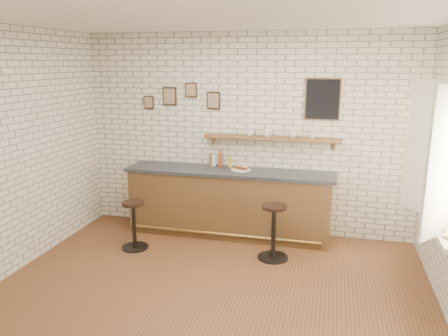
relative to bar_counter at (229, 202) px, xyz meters
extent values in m
plane|color=brown|center=(0.19, -1.70, -0.51)|extent=(5.00, 5.00, 0.00)
cube|color=brown|center=(0.00, 0.00, -0.03)|extent=(3.00, 0.58, 0.96)
cube|color=#2D333A|center=(0.00, 0.00, 0.48)|extent=(3.10, 0.62, 0.05)
cylinder|color=olive|center=(0.00, -0.32, -0.39)|extent=(2.79, 0.04, 0.04)
cylinder|color=white|center=(0.18, 0.03, 0.51)|extent=(0.28, 0.28, 0.01)
cylinder|color=#D19249|center=(0.23, 0.06, 0.52)|extent=(0.05, 0.05, 0.00)
cylinder|color=#D19249|center=(0.20, 0.03, 0.52)|extent=(0.05, 0.05, 0.00)
cylinder|color=#D19249|center=(0.07, 0.10, 0.52)|extent=(0.06, 0.06, 0.00)
cylinder|color=#D19249|center=(0.22, 0.08, 0.52)|extent=(0.06, 0.06, 0.00)
cylinder|color=#D19249|center=(0.07, -0.01, 0.52)|extent=(0.06, 0.06, 0.00)
cylinder|color=#D19249|center=(0.23, 0.05, 0.52)|extent=(0.04, 0.04, 0.00)
cylinder|color=#D19249|center=(0.17, -0.02, 0.52)|extent=(0.05, 0.05, 0.00)
cylinder|color=#D19249|center=(0.06, -0.03, 0.52)|extent=(0.04, 0.04, 0.00)
cylinder|color=#D19249|center=(0.02, 0.04, 0.52)|extent=(0.05, 0.05, 0.00)
cylinder|color=#D19249|center=(0.22, -0.01, 0.52)|extent=(0.06, 0.06, 0.00)
cylinder|color=#D19249|center=(0.08, 0.05, 0.52)|extent=(0.04, 0.04, 0.00)
cylinder|color=#D19249|center=(0.19, 0.01, 0.52)|extent=(0.05, 0.05, 0.00)
cylinder|color=brown|center=(-0.33, 0.19, 0.58)|extent=(0.06, 0.06, 0.15)
cylinder|color=brown|center=(-0.33, 0.19, 0.67)|extent=(0.02, 0.02, 0.03)
cylinder|color=black|center=(-0.33, 0.19, 0.69)|extent=(0.02, 0.02, 0.01)
cylinder|color=silver|center=(-0.28, 0.19, 0.59)|extent=(0.06, 0.06, 0.17)
cylinder|color=silver|center=(-0.28, 0.19, 0.69)|extent=(0.02, 0.02, 0.04)
cylinder|color=black|center=(-0.28, 0.19, 0.72)|extent=(0.02, 0.02, 0.01)
cylinder|color=#913D17|center=(-0.17, 0.19, 0.61)|extent=(0.06, 0.06, 0.21)
cylinder|color=#913D17|center=(-0.17, 0.19, 0.73)|extent=(0.02, 0.02, 0.05)
cylinder|color=black|center=(-0.17, 0.19, 0.76)|extent=(0.03, 0.03, 0.01)
cylinder|color=gold|center=(-0.02, 0.19, 0.57)|extent=(0.06, 0.06, 0.14)
cylinder|color=gold|center=(-0.02, 0.19, 0.66)|extent=(0.03, 0.03, 0.03)
cylinder|color=maroon|center=(-0.02, 0.19, 0.68)|extent=(0.03, 0.03, 0.01)
cylinder|color=black|center=(-1.17, -0.82, -0.50)|extent=(0.38, 0.38, 0.02)
cylinder|color=black|center=(-1.17, -0.82, -0.18)|extent=(0.06, 0.06, 0.62)
cylinder|color=black|center=(-1.17, -0.82, 0.15)|extent=(0.35, 0.35, 0.04)
cylinder|color=black|center=(0.77, -0.68, -0.50)|extent=(0.41, 0.41, 0.02)
cylinder|color=black|center=(0.77, -0.68, -0.15)|extent=(0.06, 0.06, 0.68)
cylinder|color=black|center=(0.77, -0.68, 0.22)|extent=(0.42, 0.42, 0.04)
cube|color=brown|center=(0.59, 0.20, 0.97)|extent=(2.00, 0.18, 0.04)
cube|color=brown|center=(-0.31, 0.27, 0.89)|extent=(0.03, 0.04, 0.16)
cube|color=brown|center=(1.49, 0.27, 0.89)|extent=(0.03, 0.04, 0.16)
imported|color=white|center=(0.27, 0.20, 1.04)|extent=(0.11, 0.11, 0.09)
imported|color=white|center=(0.52, 0.20, 1.04)|extent=(0.15, 0.15, 0.10)
imported|color=white|center=(0.90, 0.20, 1.04)|extent=(0.15, 0.15, 0.09)
imported|color=white|center=(1.19, 0.20, 1.04)|extent=(0.11, 0.11, 0.09)
cube|color=black|center=(-1.01, 0.28, 1.54)|extent=(0.22, 0.02, 0.28)
cube|color=black|center=(-0.66, 0.28, 1.64)|extent=(0.18, 0.02, 0.22)
cube|color=black|center=(-0.31, 0.28, 1.49)|extent=(0.20, 0.02, 0.26)
cube|color=black|center=(-1.36, 0.28, 1.44)|extent=(0.16, 0.02, 0.20)
cube|color=black|center=(1.29, 0.28, 1.54)|extent=(0.46, 0.02, 0.56)
cube|color=white|center=(2.59, -1.40, 0.39)|extent=(0.20, 1.35, 0.06)
cube|color=white|center=(2.66, -1.40, 0.39)|extent=(0.05, 1.30, 0.06)
cube|color=white|center=(2.66, -0.80, 1.14)|extent=(0.05, 0.06, 1.50)
cube|color=white|center=(2.51, -1.70, 1.14)|extent=(0.40, 0.46, 1.46)
cube|color=white|center=(2.51, -1.10, 1.14)|extent=(0.40, 0.46, 1.46)
imported|color=tan|center=(2.57, -1.69, 0.43)|extent=(0.20, 0.24, 0.02)
imported|color=tan|center=(2.57, -1.72, 0.45)|extent=(0.26, 0.28, 0.02)
camera|label=1|loc=(1.45, -6.08, 2.06)|focal=35.00mm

